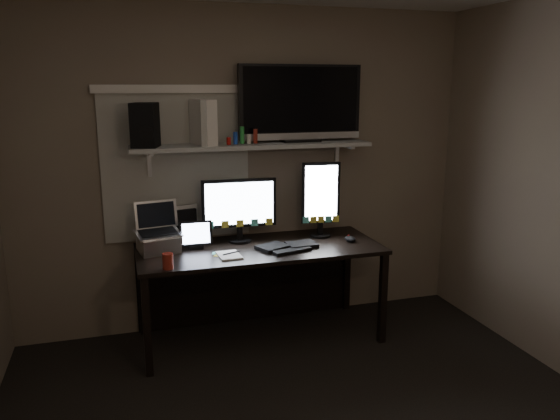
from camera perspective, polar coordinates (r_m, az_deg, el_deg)
name	(u,v)px	position (r m, az deg, el deg)	size (l,w,h in m)	color
back_wall	(247,170)	(4.32, -3.45, 4.15)	(3.60, 3.60, 0.00)	#705D50
window_blinds	(177,167)	(4.20, -10.74, 4.40)	(1.10, 0.02, 1.10)	beige
desk	(256,264)	(4.24, -2.53, -5.70)	(1.80, 0.75, 0.73)	black
wall_shelf	(252,145)	(4.12, -2.92, 6.75)	(1.80, 0.35, 0.03)	#A6A7A2
monitor_landscape	(239,210)	(4.16, -4.27, 0.02)	(0.57, 0.06, 0.50)	black
monitor_portrait	(321,199)	(4.30, 4.27, 1.14)	(0.30, 0.06, 0.60)	black
keyboard	(287,246)	(4.05, 0.76, -3.77)	(0.45, 0.18, 0.03)	black
mouse	(350,239)	(4.24, 7.35, -3.01)	(0.07, 0.11, 0.04)	black
notepad	(229,255)	(3.87, -5.34, -4.73)	(0.15, 0.21, 0.01)	silver
tablet	(196,235)	(4.05, -8.80, -2.57)	(0.24, 0.10, 0.21)	black
file_sorter	(181,224)	(4.23, -10.28, -1.48)	(0.22, 0.10, 0.28)	black
laptop	(158,229)	(4.00, -12.64, -1.92)	(0.31, 0.25, 0.35)	silver
cup	(168,261)	(3.66, -11.63, -5.25)	(0.07, 0.07, 0.10)	maroon
sticky_notes	(232,252)	(3.95, -5.01, -4.42)	(0.28, 0.20, 0.00)	yellow
tv	(300,103)	(4.24, 2.13, 11.06)	(0.97, 0.17, 0.58)	black
game_console	(203,122)	(4.05, -8.03, 9.07)	(0.08, 0.27, 0.33)	silver
speaker	(145,125)	(3.96, -13.92, 8.61)	(0.17, 0.21, 0.31)	black
bottles	(242,136)	(4.03, -3.98, 7.70)	(0.20, 0.04, 0.12)	#A50F0C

